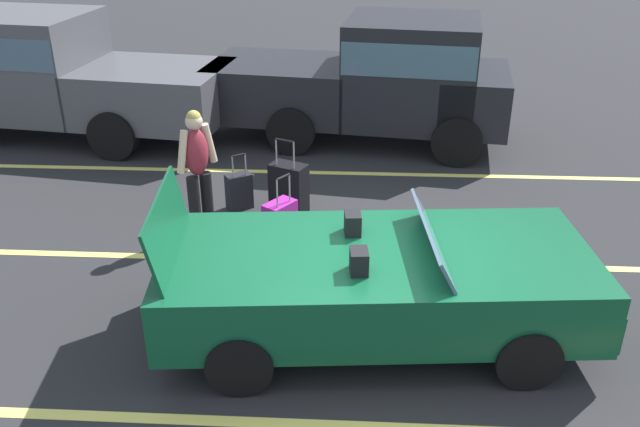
# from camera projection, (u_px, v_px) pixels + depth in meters

# --- Properties ---
(ground_plane) EXTENTS (80.00, 80.00, 0.00)m
(ground_plane) POSITION_uv_depth(u_px,v_px,m) (373.00, 332.00, 6.80)
(ground_plane) COLOR #28282B
(lot_line_near) EXTENTS (18.00, 0.12, 0.01)m
(lot_line_near) POSITION_uv_depth(u_px,v_px,m) (376.00, 427.00, 5.62)
(lot_line_near) COLOR #EAE066
(lot_line_near) RESTS_ON ground_plane
(lot_line_mid) EXTENTS (18.00, 0.12, 0.01)m
(lot_line_mid) POSITION_uv_depth(u_px,v_px,m) (372.00, 263.00, 8.04)
(lot_line_mid) COLOR #EAE066
(lot_line_mid) RESTS_ON ground_plane
(lot_line_far) EXTENTS (18.00, 0.12, 0.01)m
(lot_line_far) POSITION_uv_depth(u_px,v_px,m) (369.00, 174.00, 10.45)
(lot_line_far) COLOR #EAE066
(lot_line_far) RESTS_ON ground_plane
(convertible_car) EXTENTS (4.27, 2.11, 1.54)m
(convertible_car) POSITION_uv_depth(u_px,v_px,m) (396.00, 282.00, 6.55)
(convertible_car) COLOR #0F4C2D
(convertible_car) RESTS_ON ground_plane
(suitcase_large_black) EXTENTS (0.55, 0.46, 1.11)m
(suitcase_large_black) POSITION_uv_depth(u_px,v_px,m) (289.00, 190.00, 9.01)
(suitcase_large_black) COLOR black
(suitcase_large_black) RESTS_ON ground_plane
(suitcase_medium_bright) EXTENTS (0.43, 0.46, 0.99)m
(suitcase_medium_bright) POSITION_uv_depth(u_px,v_px,m) (280.00, 225.00, 8.22)
(suitcase_medium_bright) COLOR #991E8C
(suitcase_medium_bright) RESTS_ON ground_plane
(suitcase_small_carryon) EXTENTS (0.39, 0.35, 0.82)m
(suitcase_small_carryon) POSITION_uv_depth(u_px,v_px,m) (239.00, 191.00, 9.27)
(suitcase_small_carryon) COLOR black
(suitcase_small_carryon) RESTS_ON ground_plane
(traveler_person) EXTENTS (0.45, 0.52, 1.65)m
(traveler_person) POSITION_uv_depth(u_px,v_px,m) (198.00, 167.00, 8.28)
(traveler_person) COLOR black
(traveler_person) RESTS_ON ground_plane
(parked_pickup_truck_near) EXTENTS (5.21, 2.60, 2.10)m
(parked_pickup_truck_near) POSITION_uv_depth(u_px,v_px,m) (382.00, 78.00, 11.31)
(parked_pickup_truck_near) COLOR black
(parked_pickup_truck_near) RESTS_ON ground_plane
(parked_pickup_truck_far) EXTENTS (5.21, 2.60, 2.10)m
(parked_pickup_truck_far) POSITION_uv_depth(u_px,v_px,m) (58.00, 73.00, 11.57)
(parked_pickup_truck_far) COLOR #4C4C51
(parked_pickup_truck_far) RESTS_ON ground_plane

